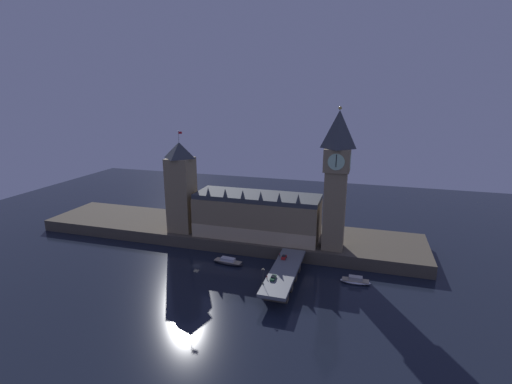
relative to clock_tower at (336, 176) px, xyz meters
name	(u,v)px	position (x,y,z in m)	size (l,w,h in m)	color
ground_plane	(196,266)	(-62.77, -26.58, -43.23)	(400.00, 400.00, 0.00)	black
embankment	(225,232)	(-62.77, 12.42, -40.00)	(220.00, 42.00, 6.45)	#4C4438
parliament_hall	(257,215)	(-41.09, 5.67, -25.26)	(66.81, 23.86, 27.70)	#8E7A56
clock_tower	(336,176)	(0.00, 0.00, 0.00)	(12.49, 12.60, 69.44)	#8E7A56
victoria_tower	(181,187)	(-83.73, 1.54, -11.71)	(13.50, 13.50, 55.85)	#8E7A56
bridge	(284,275)	(-17.86, -31.58, -38.74)	(11.42, 46.00, 6.82)	slate
car_northbound_lead	(284,257)	(-20.37, -20.24, -35.67)	(2.04, 3.90, 1.57)	red
car_northbound_trail	(273,278)	(-20.37, -41.08, -35.74)	(1.98, 4.59, 1.42)	#235633
pedestrian_near_rail	(267,277)	(-22.88, -41.65, -35.55)	(0.38, 0.38, 1.62)	black
pedestrian_far_rail	(280,255)	(-22.88, -18.36, -35.53)	(0.38, 0.38, 1.67)	black
street_lamp_near	(263,274)	(-23.28, -46.30, -31.98)	(1.34, 0.60, 7.09)	#2D3333
boat_upstream	(228,262)	(-48.67, -19.69, -42.08)	(16.12, 6.32, 3.15)	#28282D
boat_downstream	(355,281)	(12.42, -21.71, -42.04)	(13.17, 4.64, 3.24)	white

